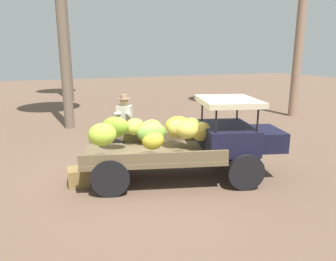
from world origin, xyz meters
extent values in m
plane|color=brown|center=(0.00, 0.00, 0.00)|extent=(60.00, 60.00, 0.00)
cube|color=black|center=(0.40, -0.28, 0.44)|extent=(3.97, 1.49, 0.16)
cylinder|color=black|center=(2.01, 0.11, 0.39)|extent=(0.79, 0.34, 0.78)
cylinder|color=black|center=(1.58, -1.43, 0.39)|extent=(0.79, 0.34, 0.78)
cylinder|color=black|center=(-0.69, 0.86, 0.39)|extent=(0.79, 0.34, 0.78)
cylinder|color=black|center=(-1.12, -0.69, 0.39)|extent=(0.79, 0.34, 0.78)
cube|color=brown|center=(-0.04, -0.16, 0.62)|extent=(3.35, 2.46, 0.10)
cube|color=brown|center=(0.18, 0.62, 0.78)|extent=(2.91, 0.88, 0.22)
cube|color=brown|center=(-0.25, -0.93, 0.78)|extent=(2.91, 0.88, 0.22)
cube|color=black|center=(1.60, -0.61, 0.94)|extent=(1.47, 1.76, 0.55)
cube|color=black|center=(2.47, -0.85, 0.89)|extent=(0.96, 1.21, 0.44)
cylinder|color=black|center=(2.20, -0.10, 1.49)|extent=(0.04, 0.04, 0.55)
cylinder|color=black|center=(1.85, -1.35, 1.49)|extent=(0.04, 0.04, 0.55)
cylinder|color=black|center=(1.35, 0.13, 1.49)|extent=(0.04, 0.04, 0.55)
cylinder|color=black|center=(1.01, -1.11, 1.49)|extent=(0.04, 0.04, 0.55)
cube|color=beige|center=(1.60, -0.61, 1.77)|extent=(1.58, 1.79, 0.12)
ellipsoid|color=gold|center=(0.49, -0.85, 1.27)|extent=(0.50, 0.52, 0.47)
ellipsoid|color=#84BB44|center=(-0.21, -0.62, 1.23)|extent=(0.62, 0.34, 0.42)
ellipsoid|color=gold|center=(-0.21, -0.70, 1.08)|extent=(0.61, 0.66, 0.50)
ellipsoid|color=#87B32D|center=(-0.77, 0.22, 1.21)|extent=(0.74, 0.67, 0.53)
ellipsoid|color=#ABD03B|center=(-1.19, -0.45, 1.24)|extent=(0.62, 0.59, 0.51)
ellipsoid|color=gold|center=(0.98, -0.54, 1.12)|extent=(0.47, 0.47, 0.48)
ellipsoid|color=#82B634|center=(0.81, -0.37, 1.22)|extent=(0.66, 0.65, 0.44)
ellipsoid|color=#B3BF40|center=(-0.24, 0.54, 1.10)|extent=(0.71, 0.69, 0.52)
ellipsoid|color=gold|center=(0.57, -0.13, 1.13)|extent=(0.72, 0.75, 0.58)
ellipsoid|color=yellow|center=(0.64, -0.05, 1.17)|extent=(0.72, 0.70, 0.60)
ellipsoid|color=gold|center=(0.12, 0.43, 1.03)|extent=(0.81, 0.71, 0.54)
cylinder|color=#AFB0AA|center=(-0.10, 1.55, 0.44)|extent=(0.15, 0.15, 0.87)
cylinder|color=#AFB0AA|center=(-0.32, 1.68, 0.44)|extent=(0.15, 0.15, 0.87)
cube|color=#BAB7A0|center=(-0.21, 1.61, 1.16)|extent=(0.47, 0.41, 0.58)
cylinder|color=#BAB7A0|center=(-0.17, 1.48, 1.25)|extent=(0.16, 0.41, 0.10)
cylinder|color=#BAB7A0|center=(-0.35, 1.58, 1.25)|extent=(0.41, 0.24, 0.10)
sphere|color=tan|center=(-0.21, 1.61, 1.56)|extent=(0.22, 0.22, 0.22)
cylinder|color=#947056|center=(-0.21, 1.61, 1.63)|extent=(0.34, 0.34, 0.02)
cylinder|color=#947056|center=(-0.21, 1.61, 1.69)|extent=(0.20, 0.20, 0.10)
cube|color=olive|center=(-1.65, 0.16, 0.19)|extent=(0.48, 0.50, 0.37)
cylinder|color=brown|center=(-0.58, 13.31, 5.07)|extent=(0.34, 0.34, 10.14)
camera|label=1|loc=(-2.23, -6.52, 2.81)|focal=33.54mm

